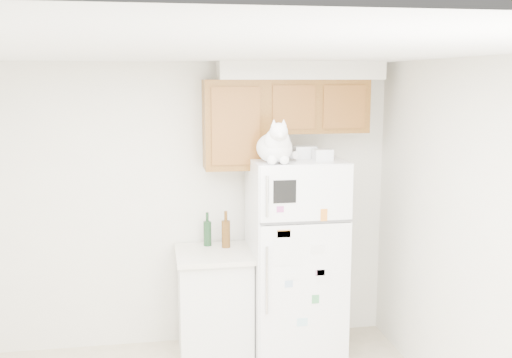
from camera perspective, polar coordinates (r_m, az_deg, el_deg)
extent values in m
cube|color=silver|center=(5.31, -7.74, -2.59)|extent=(3.80, 0.04, 2.50)
cube|color=silver|center=(3.95, 22.38, -7.48)|extent=(0.04, 4.00, 2.50)
cube|color=white|center=(3.20, -7.02, 12.02)|extent=(3.80, 4.00, 0.04)
cube|color=brown|center=(5.20, 5.53, 6.93)|extent=(0.90, 0.33, 0.45)
cube|color=brown|center=(5.07, -2.18, 5.20)|extent=(0.50, 0.33, 0.75)
cube|color=silver|center=(5.17, 4.20, 10.26)|extent=(1.40, 0.37, 0.15)
cube|color=white|center=(5.17, 3.73, -7.44)|extent=(0.76, 0.72, 1.70)
cube|color=white|center=(4.67, 4.87, -1.40)|extent=(0.74, 0.03, 0.44)
cube|color=white|center=(4.90, 4.73, -11.10)|extent=(0.74, 0.03, 1.19)
cube|color=#59595B|center=(4.71, 4.83, -4.09)|extent=(0.74, 0.03, 0.02)
cylinder|color=silver|center=(4.57, 1.07, -1.67)|extent=(0.02, 0.02, 0.32)
cylinder|color=silver|center=(4.75, 1.04, -9.62)|extent=(0.02, 0.02, 0.55)
cube|color=black|center=(4.60, 2.76, -1.21)|extent=(0.18, 0.00, 0.18)
cube|color=white|center=(4.71, 2.95, -6.59)|extent=(0.22, 0.00, 0.28)
cube|color=white|center=(4.85, 6.40, -9.09)|extent=(0.10, 0.00, 0.09)
cube|color=#408E54|center=(4.91, 5.69, -11.32)|extent=(0.06, 0.00, 0.07)
cube|color=silver|center=(4.78, 5.85, -6.65)|extent=(0.11, 0.00, 0.07)
cube|color=#A8789A|center=(4.84, 6.12, -8.86)|extent=(0.08, 0.00, 0.05)
cube|color=#C6853E|center=(4.68, 2.67, -5.23)|extent=(0.11, 0.00, 0.06)
cube|color=white|center=(4.79, 3.56, -9.20)|extent=(0.11, 0.00, 0.05)
cube|color=orange|center=(4.72, 6.49, -3.42)|extent=(0.06, 0.00, 0.10)
cube|color=#8EACC9|center=(4.81, 3.15, -9.96)|extent=(0.06, 0.00, 0.05)
cube|color=#AD4590|center=(4.62, 2.32, -2.90)|extent=(0.06, 0.00, 0.05)
cube|color=#9FD4E1|center=(4.95, 4.43, -13.44)|extent=(0.09, 0.00, 0.07)
cube|color=white|center=(5.26, -3.98, -11.89)|extent=(0.60, 0.60, 0.88)
cube|color=white|center=(5.09, -4.02, -7.14)|extent=(0.64, 0.64, 0.04)
ellipsoid|color=white|center=(4.76, 1.76, 2.98)|extent=(0.28, 0.38, 0.24)
ellipsoid|color=white|center=(4.65, 2.02, 3.49)|extent=(0.21, 0.17, 0.23)
sphere|color=white|center=(4.58, 2.18, 4.50)|extent=(0.14, 0.14, 0.14)
cone|color=white|center=(4.57, 1.72, 5.37)|extent=(0.05, 0.05, 0.05)
cone|color=white|center=(4.58, 2.65, 5.38)|extent=(0.05, 0.05, 0.05)
cone|color=#D88C8C|center=(4.56, 1.73, 5.30)|extent=(0.03, 0.03, 0.03)
cone|color=#D88C8C|center=(4.58, 2.67, 5.31)|extent=(0.03, 0.03, 0.03)
sphere|color=white|center=(4.53, 2.33, 4.15)|extent=(0.06, 0.06, 0.06)
sphere|color=white|center=(4.61, 1.53, 1.81)|extent=(0.08, 0.08, 0.08)
sphere|color=white|center=(4.63, 2.71, 1.84)|extent=(0.08, 0.08, 0.08)
cylinder|color=white|center=(4.92, 2.82, 2.29)|extent=(0.17, 0.24, 0.08)
cube|color=white|center=(5.03, 4.67, 2.56)|extent=(0.18, 0.13, 0.10)
cube|color=white|center=(4.91, 6.36, 2.31)|extent=(0.16, 0.12, 0.09)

